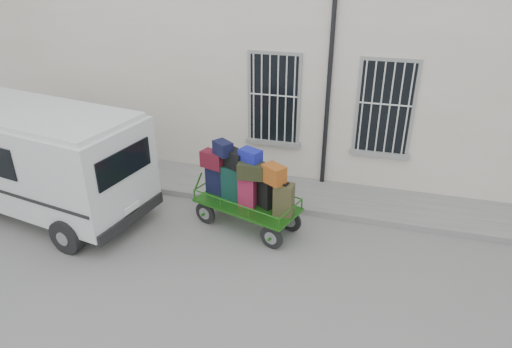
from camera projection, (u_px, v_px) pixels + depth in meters
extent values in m
plane|color=slate|center=(257.00, 242.00, 9.76)|extent=(80.00, 80.00, 0.00)
cube|color=beige|center=(309.00, 50.00, 13.18)|extent=(24.00, 5.00, 6.00)
cylinder|color=black|center=(329.00, 82.00, 10.81)|extent=(0.11, 0.11, 5.60)
cube|color=black|center=(274.00, 99.00, 11.44)|extent=(1.20, 0.08, 2.20)
cube|color=gray|center=(273.00, 142.00, 11.93)|extent=(1.45, 0.22, 0.12)
cube|color=black|center=(385.00, 108.00, 10.77)|extent=(1.20, 0.08, 2.20)
cube|color=gray|center=(379.00, 153.00, 11.27)|extent=(1.45, 0.22, 0.12)
cube|color=slate|center=(280.00, 191.00, 11.63)|extent=(24.00, 1.70, 0.15)
cylinder|color=black|center=(205.00, 213.00, 10.32)|extent=(0.51, 0.22, 0.52)
cylinder|color=gray|center=(205.00, 213.00, 10.32)|extent=(0.30, 0.18, 0.29)
cylinder|color=black|center=(226.00, 199.00, 10.91)|extent=(0.51, 0.22, 0.52)
cylinder|color=gray|center=(226.00, 199.00, 10.91)|extent=(0.30, 0.18, 0.29)
cylinder|color=black|center=(271.00, 237.00, 9.45)|extent=(0.51, 0.22, 0.52)
cylinder|color=gray|center=(271.00, 237.00, 9.45)|extent=(0.30, 0.18, 0.29)
cylinder|color=black|center=(290.00, 221.00, 10.03)|extent=(0.51, 0.22, 0.52)
cylinder|color=gray|center=(290.00, 221.00, 10.03)|extent=(0.30, 0.18, 0.29)
cube|color=#1E6015|center=(247.00, 205.00, 10.04)|extent=(2.49, 1.68, 0.05)
cylinder|color=#1E6015|center=(198.00, 182.00, 10.67)|extent=(0.30, 0.13, 0.58)
cube|color=#111233|center=(218.00, 179.00, 10.35)|extent=(0.56, 0.41, 0.67)
cube|color=black|center=(217.00, 165.00, 10.19)|extent=(0.23, 0.20, 0.03)
cube|color=#0D312F|center=(233.00, 183.00, 10.06)|extent=(0.51, 0.35, 0.77)
cube|color=black|center=(232.00, 167.00, 9.88)|extent=(0.21, 0.17, 0.03)
cube|color=maroon|center=(247.00, 191.00, 9.78)|extent=(0.37, 0.25, 0.72)
cube|color=black|center=(247.00, 176.00, 9.61)|extent=(0.17, 0.15, 0.03)
cube|color=black|center=(266.00, 192.00, 9.78)|extent=(0.45, 0.42, 0.71)
cube|color=black|center=(266.00, 176.00, 9.61)|extent=(0.18, 0.16, 0.03)
cube|color=#34371B|center=(284.00, 200.00, 9.47)|extent=(0.41, 0.33, 0.71)
cube|color=black|center=(284.00, 184.00, 9.30)|extent=(0.20, 0.19, 0.03)
cube|color=#4F0F18|center=(213.00, 159.00, 10.06)|extent=(0.61, 0.44, 0.37)
cube|color=black|center=(236.00, 159.00, 9.81)|extent=(0.61, 0.53, 0.39)
cube|color=black|center=(251.00, 171.00, 9.50)|extent=(0.57, 0.35, 0.34)
cube|color=#9C371C|center=(274.00, 174.00, 9.30)|extent=(0.55, 0.51, 0.38)
cube|color=#111233|center=(223.00, 148.00, 9.78)|extent=(0.50, 0.47, 0.30)
cube|color=#17259E|center=(250.00, 155.00, 9.51)|extent=(0.53, 0.45, 0.24)
cube|color=silver|center=(41.00, 157.00, 10.28)|extent=(5.17, 2.92, 2.00)
cube|color=silver|center=(31.00, 113.00, 9.82)|extent=(4.93, 2.72, 0.11)
cube|color=black|center=(124.00, 163.00, 9.17)|extent=(0.31, 1.54, 0.61)
cube|color=black|center=(132.00, 217.00, 9.74)|extent=(0.47, 2.04, 0.24)
cube|color=white|center=(132.00, 208.00, 9.61)|extent=(0.11, 0.46, 0.13)
cylinder|color=black|center=(37.00, 168.00, 12.19)|extent=(0.79, 0.37, 0.75)
cylinder|color=black|center=(67.00, 236.00, 9.28)|extent=(0.79, 0.37, 0.75)
cylinder|color=black|center=(133.00, 193.00, 10.93)|extent=(0.79, 0.37, 0.75)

